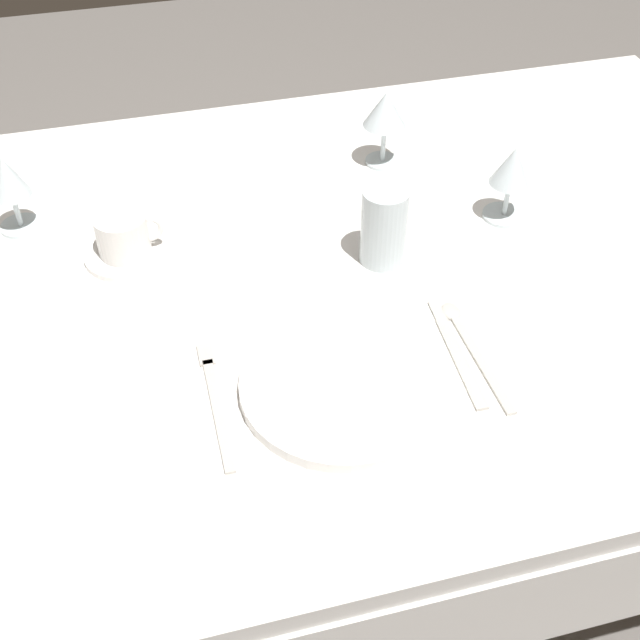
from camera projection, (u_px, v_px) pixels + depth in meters
name	position (u px, v px, depth m)	size (l,w,h in m)	color
ground_plane	(308.00, 533.00, 1.78)	(6.00, 6.00, 0.00)	slate
dining_table	(304.00, 310.00, 1.34)	(1.80, 1.11, 0.74)	white
dinner_plate	(343.00, 385.00, 1.09)	(0.28, 0.28, 0.02)	white
fork_outer	(215.00, 398.00, 1.08)	(0.02, 0.23, 0.00)	beige
dinner_knife	(458.00, 355.00, 1.14)	(0.03, 0.22, 0.00)	beige
spoon_soup	(469.00, 341.00, 1.16)	(0.03, 0.23, 0.01)	beige
saucer_left	(127.00, 254.00, 1.30)	(0.13, 0.13, 0.01)	white
coffee_cup_left	(124.00, 234.00, 1.28)	(0.11, 0.08, 0.07)	white
wine_glass_centre	(385.00, 113.00, 1.44)	(0.08, 0.08, 0.14)	silver
wine_glass_left	(8.00, 181.00, 1.30)	(0.07, 0.07, 0.14)	silver
wine_glass_right	(512.00, 171.00, 1.32)	(0.07, 0.07, 0.13)	silver
drink_tumbler	(384.00, 230.00, 1.26)	(0.07, 0.07, 0.13)	silver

